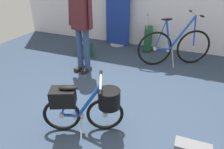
% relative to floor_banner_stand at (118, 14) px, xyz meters
% --- Properties ---
extents(ground_plane, '(7.65, 7.65, 0.00)m').
position_rel_floor_banner_stand_xyz_m(ground_plane, '(1.02, -2.76, -0.76)').
color(ground_plane, '#2D3D51').
extents(floor_banner_stand, '(0.60, 0.36, 1.69)m').
position_rel_floor_banner_stand_xyz_m(floor_banner_stand, '(0.00, 0.00, 0.00)').
color(floor_banner_stand, '#B7B7BC').
rests_on(floor_banner_stand, ground_plane).
extents(folding_bike_foreground, '(0.90, 0.58, 0.69)m').
position_rel_floor_banner_stand_xyz_m(folding_bike_foreground, '(0.81, -3.05, -0.38)').
color(folding_bike_foreground, black).
rests_on(folding_bike_foreground, ground_plane).
extents(display_bike_left, '(1.31, 0.78, 1.03)m').
position_rel_floor_banner_stand_xyz_m(display_bike_left, '(1.46, -0.65, -0.37)').
color(display_bike_left, black).
rests_on(display_bike_left, ground_plane).
extents(visitor_near_wall, '(0.53, 0.31, 1.66)m').
position_rel_floor_banner_stand_xyz_m(visitor_near_wall, '(-0.05, -1.61, 0.19)').
color(visitor_near_wall, navy).
rests_on(visitor_near_wall, ground_plane).
extents(rolling_suitcase, '(0.26, 0.39, 0.83)m').
position_rel_floor_banner_stand_xyz_m(rolling_suitcase, '(0.79, -0.06, -0.47)').
color(rolling_suitcase, '#19472D').
rests_on(rolling_suitcase, ground_plane).
extents(backpack_on_floor, '(0.32, 0.31, 0.31)m').
position_rel_floor_banner_stand_xyz_m(backpack_on_floor, '(-0.38, -0.95, -0.60)').
color(backpack_on_floor, '#19472D').
rests_on(backpack_on_floor, ground_plane).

